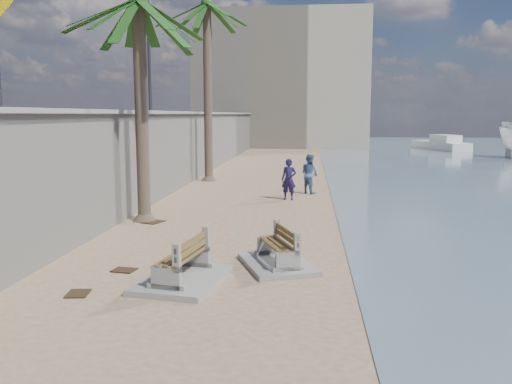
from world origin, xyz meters
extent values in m
plane|color=#A18063|center=(0.00, 0.00, 0.00)|extent=(140.00, 140.00, 0.00)
cube|color=gray|center=(-5.20, 20.00, 1.75)|extent=(0.45, 70.00, 3.50)
cube|color=gray|center=(-5.20, 20.00, 3.55)|extent=(0.80, 70.00, 0.12)
cube|color=#B7AA93|center=(-2.00, 52.00, 7.00)|extent=(18.00, 12.00, 14.00)
cube|color=gray|center=(0.35, 3.35, 0.06)|extent=(2.04, 2.42, 0.11)
cube|color=gray|center=(-1.54, 1.96, 0.06)|extent=(1.87, 2.46, 0.12)
cylinder|color=brown|center=(-4.31, 8.32, 3.47)|extent=(0.42, 0.42, 6.94)
cylinder|color=brown|center=(-4.20, 19.28, 4.49)|extent=(0.44, 0.44, 8.98)
cylinder|color=#2D2D33|center=(-5.10, 12.00, 6.11)|extent=(0.12, 0.12, 5.00)
imported|color=#1A153B|center=(0.24, 13.19, 0.97)|extent=(0.78, 0.61, 1.94)
imported|color=#486A95|center=(1.07, 15.12, 0.97)|extent=(1.17, 1.17, 1.93)
cube|color=#382616|center=(-3.40, 1.04, 0.01)|extent=(0.47, 0.56, 0.03)
cube|color=#382616|center=(-3.95, 8.09, 0.01)|extent=(0.74, 0.82, 0.03)
cube|color=#382616|center=(-3.04, 2.68, 0.01)|extent=(0.56, 0.48, 0.03)
camera|label=1|loc=(1.04, -8.71, 3.47)|focal=38.00mm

